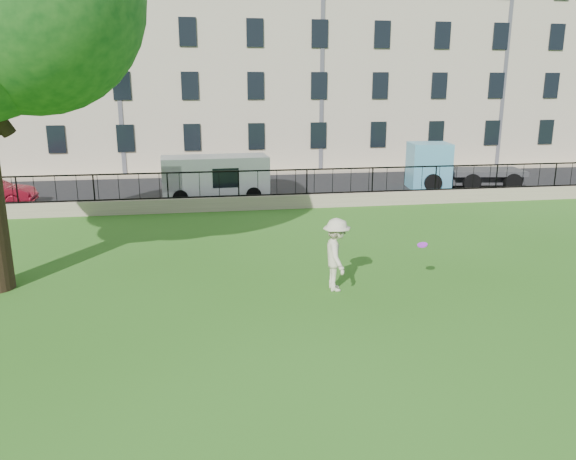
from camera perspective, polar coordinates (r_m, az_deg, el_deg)
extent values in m
plane|color=#2A6117|center=(13.18, -0.78, -9.31)|extent=(120.00, 120.00, 0.00)
cube|color=gray|center=(24.50, -5.00, 2.74)|extent=(50.00, 0.40, 0.60)
cube|color=black|center=(24.44, -5.02, 3.49)|extent=(50.00, 0.05, 0.06)
cube|color=black|center=(24.25, -5.07, 5.97)|extent=(50.00, 0.05, 0.06)
cube|color=black|center=(29.16, -5.72, 4.06)|extent=(60.00, 9.00, 0.01)
cube|color=gray|center=(34.27, -6.31, 5.73)|extent=(60.00, 1.40, 0.12)
cube|color=#BCB095|center=(39.56, -7.07, 16.27)|extent=(56.00, 10.00, 13.00)
imported|color=beige|center=(14.87, 4.93, -2.51)|extent=(0.78, 1.29, 1.95)
cylinder|color=#B127E1|center=(15.14, 13.49, -1.48)|extent=(0.35, 0.36, 0.12)
cube|color=white|center=(26.68, -7.41, 5.25)|extent=(4.99, 2.15, 2.06)
cube|color=#54A3C6|center=(30.87, 17.35, 6.27)|extent=(5.85, 2.73, 2.36)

